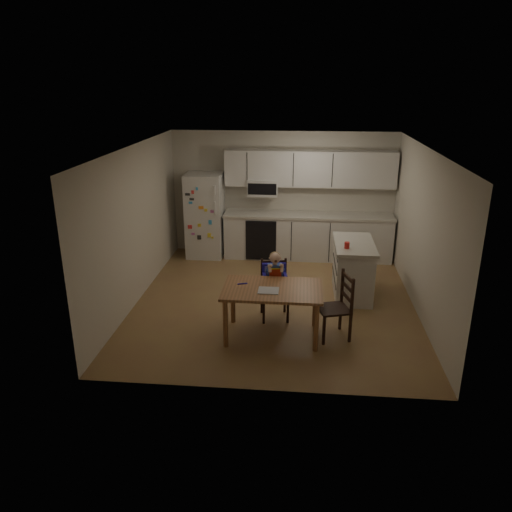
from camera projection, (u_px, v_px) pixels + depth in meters
The scene contains 10 objects.
room at pixel (277, 220), 8.26m from camera, with size 4.52×5.01×2.51m.
refrigerator at pixel (205, 215), 10.10m from camera, with size 0.72×0.70×1.70m, color silver.
kitchen_run at pixel (307, 215), 9.99m from camera, with size 3.37×0.62×2.15m.
kitchen_island at pixel (353, 269), 8.35m from camera, with size 0.65×1.24×0.92m.
red_cup at pixel (347, 245), 7.92m from camera, with size 0.08×0.08×0.10m, color red.
dining_table at pixel (272, 295), 6.92m from camera, with size 1.38×0.88×0.74m.
napkin at pixel (268, 290), 6.80m from camera, with size 0.28×0.24×0.01m, color #ADADB2.
toddler_spoon at pixel (242, 284), 7.02m from camera, with size 0.02×0.02×0.12m, color #2E23BD.
chair_booster at pixel (275, 278), 7.50m from camera, with size 0.46×0.46×1.06m.
chair_side at pixel (340, 302), 6.94m from camera, with size 0.52×0.52×0.95m.
Camera 1 is at (0.41, -7.50, 3.48)m, focal length 35.00 mm.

